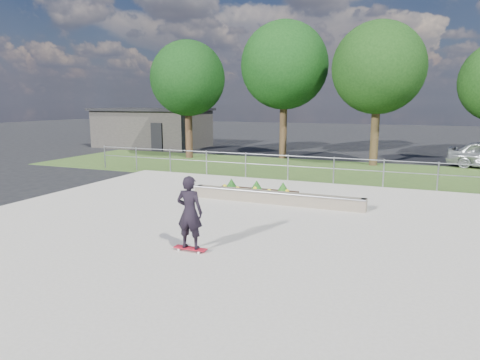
{
  "coord_description": "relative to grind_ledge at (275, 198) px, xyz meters",
  "views": [
    {
      "loc": [
        5.14,
        -10.45,
        3.47
      ],
      "look_at": [
        0.2,
        1.5,
        1.1
      ],
      "focal_mm": 32.0,
      "sensor_mm": 36.0,
      "label": 1
    }
  ],
  "objects": [
    {
      "name": "fence",
      "position": [
        -0.83,
        4.39,
        0.51
      ],
      "size": [
        20.06,
        0.06,
        1.2
      ],
      "color": "#93959B",
      "rests_on": "ground"
    },
    {
      "name": "building",
      "position": [
        -14.83,
        14.88,
        1.25
      ],
      "size": [
        8.4,
        5.4,
        3.0
      ],
      "color": "#2E2B29",
      "rests_on": "ground"
    },
    {
      "name": "concrete_slab",
      "position": [
        -0.83,
        -3.11,
        -0.23
      ],
      "size": [
        15.0,
        15.0,
        0.06
      ],
      "primitive_type": "cube",
      "color": "#AEA79B",
      "rests_on": "ground"
    },
    {
      "name": "skateboarder",
      "position": [
        -0.36,
        -5.27,
        0.72
      ],
      "size": [
        0.8,
        0.45,
        1.78
      ],
      "color": "white",
      "rests_on": "concrete_slab"
    },
    {
      "name": "ground",
      "position": [
        -0.83,
        -3.11,
        -0.26
      ],
      "size": [
        120.0,
        120.0,
        0.0
      ],
      "primitive_type": "plane",
      "color": "black",
      "rests_on": "ground"
    },
    {
      "name": "tree_far_left",
      "position": [
        -8.83,
        9.89,
        4.59
      ],
      "size": [
        4.55,
        4.55,
        7.15
      ],
      "color": "#352015",
      "rests_on": "ground"
    },
    {
      "name": "grass_verge",
      "position": [
        -0.83,
        7.89,
        -0.25
      ],
      "size": [
        30.0,
        8.0,
        0.02
      ],
      "primitive_type": "cube",
      "color": "#355120",
      "rests_on": "ground"
    },
    {
      "name": "tree_mid_right",
      "position": [
        2.17,
        10.89,
        4.97
      ],
      "size": [
        4.9,
        4.9,
        7.7
      ],
      "color": "#342515",
      "rests_on": "ground"
    },
    {
      "name": "tree_mid_left",
      "position": [
        -3.33,
        11.89,
        5.34
      ],
      "size": [
        5.25,
        5.25,
        8.25
      ],
      "color": "#342314",
      "rests_on": "ground"
    },
    {
      "name": "planter_bed",
      "position": [
        -0.96,
        0.56,
        -0.02
      ],
      "size": [
        3.0,
        1.2,
        0.61
      ],
      "color": "black",
      "rests_on": "concrete_slab"
    },
    {
      "name": "grind_ledge",
      "position": [
        0.0,
        0.0,
        0.0
      ],
      "size": [
        6.0,
        0.44,
        0.43
      ],
      "color": "#675C4C",
      "rests_on": "concrete_slab"
    }
  ]
}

